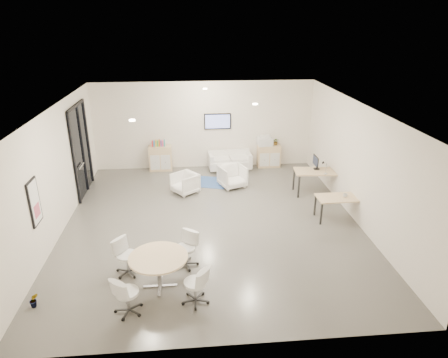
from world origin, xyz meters
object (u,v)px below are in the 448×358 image
desk_rear (318,173)px  desk_front (340,199)px  sideboard_right (269,156)px  round_table (158,260)px  armchair_left (185,182)px  sideboard_left (161,158)px  loveseat (230,161)px  armchair_right (232,175)px

desk_rear → desk_front: desk_rear is taller
sideboard_right → round_table: size_ratio=0.69×
armchair_left → desk_rear: (4.23, -0.38, 0.32)m
sideboard_left → loveseat: 2.56m
sideboard_right → armchair_right: sideboard_right is taller
sideboard_left → armchair_left: (0.89, -2.17, -0.09)m
sideboard_left → desk_rear: (5.13, -2.55, 0.22)m
sideboard_left → desk_rear: size_ratio=0.61×
sideboard_right → desk_front: sideboard_right is taller
sideboard_left → round_table: (0.36, -7.01, 0.20)m
loveseat → round_table: round_table is taller
sideboard_left → desk_front: 6.79m
loveseat → desk_rear: desk_rear is taller
loveseat → desk_front: 4.98m
desk_front → round_table: round_table is taller
desk_rear → round_table: size_ratio=1.24×
desk_rear → round_table: 6.53m
armchair_right → sideboard_right: bearing=28.5°
loveseat → desk_rear: size_ratio=1.05×
loveseat → desk_rear: 3.54m
sideboard_left → round_table: sideboard_left is taller
armchair_right → round_table: size_ratio=0.66×
sideboard_right → loveseat: sideboard_right is taller
loveseat → armchair_left: (-1.66, -2.02, 0.05)m
armchair_left → armchair_right: 1.62m
armchair_left → armchair_right: size_ratio=0.91×
loveseat → armchair_left: bearing=-133.2°
armchair_left → desk_rear: desk_rear is taller
loveseat → sideboard_right: bearing=2.3°
armchair_right → desk_front: size_ratio=0.62×
armchair_left → desk_front: armchair_left is taller
loveseat → desk_front: (2.65, -4.21, 0.29)m
sideboard_left → round_table: bearing=-87.0°
desk_front → armchair_right: bearing=135.5°
loveseat → round_table: bearing=-111.5°
sideboard_right → desk_front: bearing=-75.3°
armchair_left → loveseat: bearing=103.5°
sideboard_left → sideboard_right: 4.06m
sideboard_left → sideboard_right: sideboard_left is taller
sideboard_right → desk_front: 4.52m
sideboard_left → desk_front: sideboard_left is taller
sideboard_right → desk_front: size_ratio=0.65×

